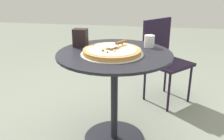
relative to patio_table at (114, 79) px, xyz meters
name	(u,v)px	position (x,y,z in m)	size (l,w,h in m)	color
ground_plane	(114,139)	(0.00, 0.00, -0.53)	(10.00, 10.00, 0.00)	gray
patio_table	(114,79)	(0.00, 0.00, 0.00)	(0.84, 0.84, 0.74)	black
pizza_on_tray	(112,51)	(0.04, -0.01, 0.23)	(0.45, 0.45, 0.05)	silver
pizza_server	(116,44)	(-0.02, 0.01, 0.27)	(0.20, 0.15, 0.02)	silver
drinking_cup	(149,41)	(-0.20, 0.24, 0.26)	(0.08, 0.08, 0.09)	silver
napkin_dispenser	(80,38)	(-0.13, -0.29, 0.28)	(0.11, 0.08, 0.14)	black
patio_chair_corner	(163,55)	(-0.81, 0.39, -0.04)	(0.55, 0.55, 0.86)	black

